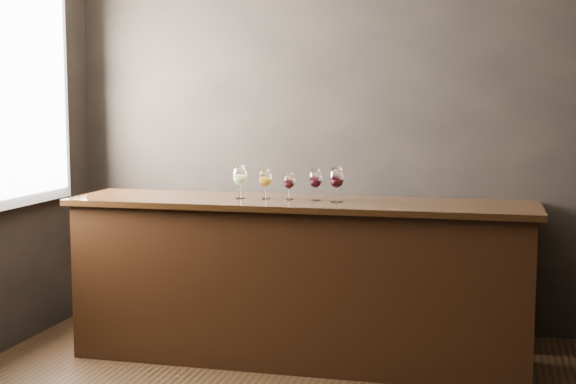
% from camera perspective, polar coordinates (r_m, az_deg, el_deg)
% --- Properties ---
extents(room_shell, '(5.02, 4.52, 2.81)m').
position_cam_1_polar(room_shell, '(3.73, 1.16, 8.83)').
color(room_shell, black).
rests_on(room_shell, ground).
extents(bar_counter, '(2.86, 0.65, 1.00)m').
position_cam_1_polar(bar_counter, '(5.13, 0.78, -6.54)').
color(bar_counter, black).
rests_on(bar_counter, ground).
extents(bar_top, '(2.95, 0.72, 0.04)m').
position_cam_1_polar(bar_top, '(5.04, 0.78, -0.80)').
color(bar_top, black).
rests_on(bar_top, bar_counter).
extents(back_bar_shelf, '(2.69, 0.40, 0.97)m').
position_cam_1_polar(back_bar_shelf, '(5.77, 3.52, -5.24)').
color(back_bar_shelf, black).
rests_on(back_bar_shelf, ground).
extents(glass_white, '(0.09, 0.09, 0.21)m').
position_cam_1_polar(glass_white, '(5.12, -3.45, 1.14)').
color(glass_white, white).
rests_on(glass_white, bar_top).
extents(glass_amber, '(0.08, 0.08, 0.19)m').
position_cam_1_polar(glass_amber, '(5.10, -1.65, 0.97)').
color(glass_amber, white).
rests_on(glass_amber, bar_top).
extents(glass_red_a, '(0.07, 0.07, 0.17)m').
position_cam_1_polar(glass_red_a, '(5.07, 0.08, 0.76)').
color(glass_red_a, white).
rests_on(glass_red_a, bar_top).
extents(glass_red_b, '(0.08, 0.08, 0.20)m').
position_cam_1_polar(glass_red_b, '(5.02, 1.96, 0.91)').
color(glass_red_b, white).
rests_on(glass_red_b, bar_top).
extents(glass_red_c, '(0.09, 0.09, 0.22)m').
position_cam_1_polar(glass_red_c, '(4.95, 3.48, 0.97)').
color(glass_red_c, white).
rests_on(glass_red_c, bar_top).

